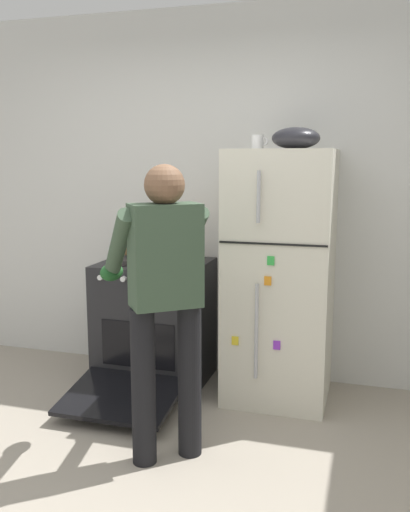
% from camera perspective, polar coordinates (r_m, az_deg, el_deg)
% --- Properties ---
extents(kitchen_wall_back, '(6.00, 0.10, 2.70)m').
position_cam_1_polar(kitchen_wall_back, '(4.23, 1.74, 6.12)').
color(kitchen_wall_back, silver).
rests_on(kitchen_wall_back, ground).
extents(refrigerator, '(0.68, 0.72, 1.69)m').
position_cam_1_polar(refrigerator, '(3.82, 7.65, -2.05)').
color(refrigerator, silver).
rests_on(refrigerator, ground).
extents(stove_range, '(0.76, 1.21, 0.90)m').
position_cam_1_polar(stove_range, '(4.14, -5.16, -6.85)').
color(stove_range, black).
rests_on(stove_range, ground).
extents(person_cook, '(0.69, 0.73, 1.60)m').
position_cam_1_polar(person_cook, '(2.98, -4.23, -3.11)').
color(person_cook, black).
rests_on(person_cook, ground).
extents(red_pot, '(0.36, 0.26, 0.13)m').
position_cam_1_polar(red_pot, '(3.93, -3.29, 0.17)').
color(red_pot, orange).
rests_on(red_pot, stove_range).
extents(coffee_mug, '(0.11, 0.08, 0.10)m').
position_cam_1_polar(coffee_mug, '(3.82, 5.41, 11.44)').
color(coffee_mug, silver).
rests_on(coffee_mug, refrigerator).
extents(pepper_mill, '(0.05, 0.05, 0.19)m').
position_cam_1_polar(pepper_mill, '(4.33, -7.90, 1.39)').
color(pepper_mill, brown).
rests_on(pepper_mill, stove_range).
extents(mixing_bowl, '(0.31, 0.31, 0.14)m').
position_cam_1_polar(mixing_bowl, '(3.73, 9.22, 11.74)').
color(mixing_bowl, black).
rests_on(mixing_bowl, refrigerator).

